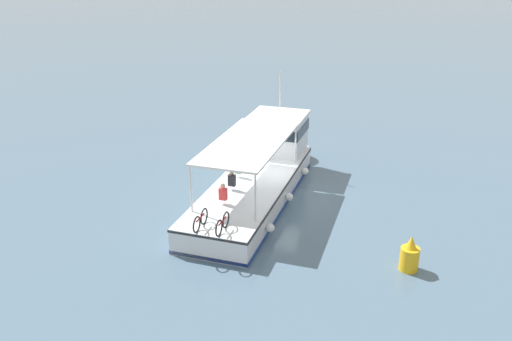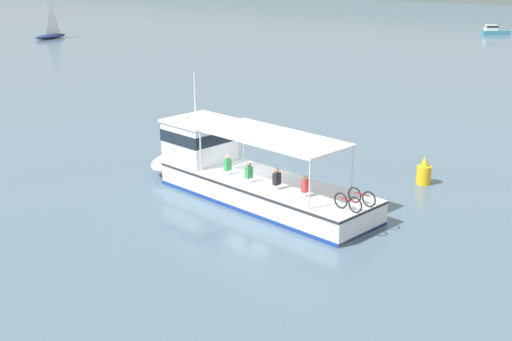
{
  "view_description": "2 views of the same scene",
  "coord_description": "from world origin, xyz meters",
  "px_view_note": "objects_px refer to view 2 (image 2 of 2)",
  "views": [
    {
      "loc": [
        22.93,
        2.36,
        10.63
      ],
      "look_at": [
        0.64,
        -0.81,
        1.4
      ],
      "focal_mm": 36.09,
      "sensor_mm": 36.0,
      "label": 1
    },
    {
      "loc": [
        17.34,
        -24.82,
        10.83
      ],
      "look_at": [
        0.64,
        -0.81,
        1.4
      ],
      "focal_mm": 48.06,
      "sensor_mm": 36.0,
      "label": 2
    }
  ],
  "objects_px": {
    "ferry_main": "(240,174)",
    "sailboat_horizon_west": "(50,34)",
    "channel_buoy": "(424,173)",
    "motorboat_off_stern": "(494,30)"
  },
  "relations": [
    {
      "from": "ferry_main",
      "to": "channel_buoy",
      "type": "xyz_separation_m",
      "value": [
        6.4,
        6.29,
        -0.45
      ]
    },
    {
      "from": "ferry_main",
      "to": "sailboat_horizon_west",
      "type": "relative_size",
      "value": 2.42
    },
    {
      "from": "ferry_main",
      "to": "channel_buoy",
      "type": "relative_size",
      "value": 9.32
    },
    {
      "from": "ferry_main",
      "to": "motorboat_off_stern",
      "type": "relative_size",
      "value": 3.58
    },
    {
      "from": "motorboat_off_stern",
      "to": "sailboat_horizon_west",
      "type": "bearing_deg",
      "value": -140.89
    },
    {
      "from": "ferry_main",
      "to": "sailboat_horizon_west",
      "type": "distance_m",
      "value": 64.17
    },
    {
      "from": "channel_buoy",
      "to": "ferry_main",
      "type": "bearing_deg",
      "value": -135.51
    },
    {
      "from": "ferry_main",
      "to": "sailboat_horizon_west",
      "type": "height_order",
      "value": "sailboat_horizon_west"
    },
    {
      "from": "ferry_main",
      "to": "sailboat_horizon_west",
      "type": "bearing_deg",
      "value": 148.36
    },
    {
      "from": "ferry_main",
      "to": "channel_buoy",
      "type": "height_order",
      "value": "ferry_main"
    }
  ]
}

